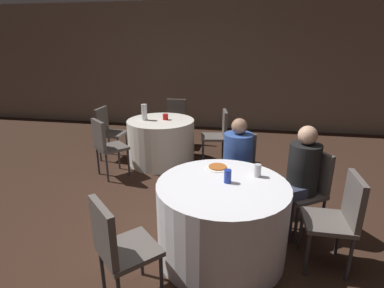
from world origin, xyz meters
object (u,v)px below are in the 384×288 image
chair_far_southwest (106,143)px  chair_far_north (176,118)px  soda_can_silver (258,170)px  chair_far_east (219,132)px  person_black_shirt (296,182)px  chair_near_southwest (117,244)px  soda_can_blue (228,176)px  bottle_far (144,112)px  person_blue_shirt (237,165)px  table_far (161,141)px  chair_near_east (340,213)px  chair_far_west (107,128)px  chair_near_north (238,163)px  pizza_plate_near (218,167)px  table_near (222,219)px  chair_near_northeast (308,184)px

chair_far_southwest → chair_far_north: (0.65, 1.68, 0.00)m
chair_far_north → soda_can_silver: chair_far_north is taller
chair_far_east → person_black_shirt: (0.95, -1.84, 0.04)m
chair_near_southwest → soda_can_blue: 1.09m
chair_far_north → bottle_far: (-0.28, -1.00, 0.32)m
chair_near_southwest → person_blue_shirt: bearing=107.1°
table_far → person_blue_shirt: bearing=-45.4°
chair_far_southwest → person_blue_shirt: 2.01m
chair_near_east → chair_far_north: bearing=35.1°
chair_far_southwest → chair_far_west: (-0.32, 0.74, 0.00)m
chair_far_west → chair_near_north: bearing=64.0°
chair_near_east → person_blue_shirt: 1.24m
table_far → pizza_plate_near: (1.11, -1.79, 0.37)m
chair_far_east → chair_far_west: same height
chair_near_east → soda_can_blue: size_ratio=7.28×
chair_near_east → soda_can_silver: (-0.71, 0.22, 0.25)m
chair_far_east → soda_can_silver: size_ratio=7.28×
chair_far_southwest → pizza_plate_near: size_ratio=3.52×
table_near → soda_can_silver: soda_can_silver is taller
chair_far_west → chair_far_north: bearing=135.0°
chair_near_north → chair_far_north: same height
chair_near_north → chair_far_west: 2.54m
table_near → pizza_plate_near: size_ratio=4.76×
soda_can_blue → chair_far_west: bearing=135.8°
soda_can_silver → bottle_far: bottle_far is taller
person_blue_shirt → bottle_far: bearing=-32.8°
soda_can_blue → person_black_shirt: bearing=32.5°
chair_far_north → bottle_far: size_ratio=3.43×
table_far → person_blue_shirt: (1.29, -1.30, 0.21)m
chair_far_southwest → chair_far_west: same height
table_near → chair_far_west: 3.05m
person_blue_shirt → soda_can_silver: (0.21, -0.63, 0.22)m
chair_near_east → soda_can_silver: 0.78m
chair_near_north → person_blue_shirt: person_blue_shirt is taller
table_far → person_blue_shirt: person_blue_shirt is taller
person_black_shirt → bottle_far: 2.72m
chair_far_north → person_black_shirt: bearing=126.7°
soda_can_silver → bottle_far: (-1.75, 1.89, 0.07)m
chair_far_southwest → chair_far_north: 1.80m
table_far → pizza_plate_near: bearing=-58.2°
chair_far_east → chair_far_west: size_ratio=1.00×
table_far → chair_near_northeast: 2.59m
table_far → soda_can_blue: size_ratio=8.97×
chair_far_east → pizza_plate_near: 1.96m
person_blue_shirt → person_black_shirt: person_black_shirt is taller
bottle_far → pizza_plate_near: bearing=-52.0°
soda_can_blue → bottle_far: (-1.48, 2.07, 0.07)m
person_black_shirt → soda_can_silver: bearing=88.4°
table_near → chair_near_southwest: size_ratio=1.35×
chair_near_east → chair_near_north: same height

